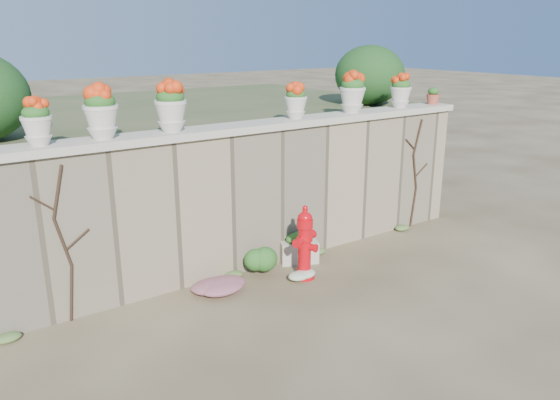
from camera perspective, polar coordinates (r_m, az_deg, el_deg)
ground at (r=6.93m, az=5.22°, el=-11.42°), size 80.00×80.00×0.00m
stone_wall at (r=7.89m, az=-3.01°, el=0.10°), size 8.00×0.40×2.00m
wall_cap at (r=7.66m, az=-3.13°, el=7.64°), size 8.10×0.52×0.10m
raised_fill at (r=10.66m, az=-12.21°, el=4.17°), size 9.00×6.00×2.00m
back_shrub_right at (r=10.64m, az=9.34°, el=12.75°), size 1.30×1.30×1.10m
vine_left at (r=6.74m, az=-21.64°, el=-4.19°), size 0.60×0.04×1.91m
vine_right at (r=9.78m, az=13.96°, el=2.87°), size 0.60×0.04×1.91m
fire_hydrant at (r=7.56m, az=2.61°, el=-4.44°), size 0.45×0.32×1.05m
planter_box at (r=8.21m, az=1.96°, el=-5.03°), size 0.64×0.52×0.46m
green_shrub at (r=7.77m, az=-1.84°, el=-5.91°), size 0.57×0.51×0.54m
magenta_clump at (r=7.28m, az=-7.00°, el=-8.97°), size 0.89×0.59×0.24m
white_flowers at (r=7.60m, az=2.44°, el=-7.87°), size 0.54×0.43×0.19m
urn_pot_0 at (r=6.60m, az=-24.08°, el=7.45°), size 0.34×0.34×0.53m
urn_pot_1 at (r=6.76m, az=-18.21°, el=8.73°), size 0.41×0.41×0.64m
urn_pot_2 at (r=7.07m, az=-11.35°, el=9.54°), size 0.40×0.40×0.63m
urn_pot_3 at (r=8.05m, az=1.66°, el=10.30°), size 0.33×0.33×0.52m
urn_pot_4 at (r=8.74m, az=7.58°, el=11.08°), size 0.41×0.41×0.64m
urn_pot_5 at (r=9.51m, az=12.50°, el=11.05°), size 0.35×0.35×0.55m
terracotta_pot at (r=10.15m, az=15.69°, el=10.35°), size 0.24×0.24×0.28m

